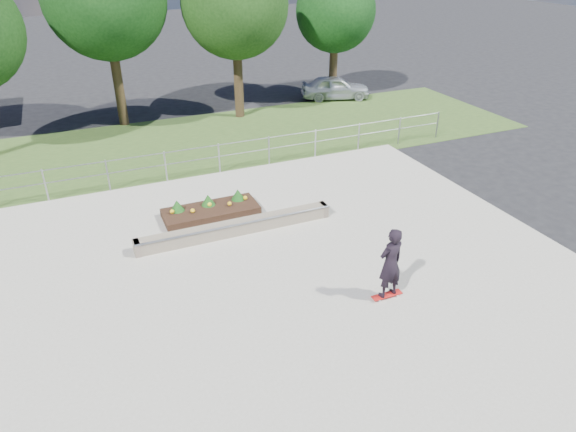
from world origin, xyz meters
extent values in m
plane|color=black|center=(0.00, 0.00, 0.00)|extent=(120.00, 120.00, 0.00)
cube|color=#2E471C|center=(0.00, 11.00, 0.01)|extent=(30.00, 8.00, 0.02)
cube|color=gray|center=(0.00, 0.00, 0.03)|extent=(15.00, 15.00, 0.06)
cylinder|color=#9B9DA3|center=(-6.00, 7.50, 0.60)|extent=(0.06, 0.06, 1.20)
cylinder|color=gray|center=(-4.00, 7.50, 0.60)|extent=(0.06, 0.06, 1.20)
cylinder|color=gray|center=(-2.00, 7.50, 0.60)|extent=(0.06, 0.06, 1.20)
cylinder|color=#97989F|center=(0.00, 7.50, 0.60)|extent=(0.06, 0.06, 1.20)
cylinder|color=gray|center=(2.00, 7.50, 0.60)|extent=(0.06, 0.06, 1.20)
cylinder|color=#97999F|center=(4.00, 7.50, 0.60)|extent=(0.06, 0.06, 1.20)
cylinder|color=gray|center=(6.00, 7.50, 0.60)|extent=(0.06, 0.06, 1.20)
cylinder|color=gray|center=(8.00, 7.50, 0.60)|extent=(0.06, 0.06, 1.20)
cylinder|color=gray|center=(10.00, 7.50, 0.60)|extent=(0.06, 0.06, 1.20)
cylinder|color=gray|center=(0.00, 7.50, 1.15)|extent=(20.00, 0.04, 0.04)
cylinder|color=gray|center=(0.00, 7.50, 0.70)|extent=(20.00, 0.04, 0.04)
cylinder|color=#332414|center=(-2.50, 15.00, 1.69)|extent=(0.44, 0.44, 3.38)
cylinder|color=black|center=(3.00, 14.00, 1.57)|extent=(0.44, 0.44, 3.15)
sphere|color=black|center=(3.00, 14.00, 5.25)|extent=(4.90, 4.90, 4.90)
cylinder|color=#382716|center=(9.00, 15.50, 1.35)|extent=(0.44, 0.44, 2.70)
sphere|color=black|center=(9.00, 15.50, 4.50)|extent=(4.20, 4.20, 4.20)
cube|color=#6A5E4E|center=(-0.88, 2.88, 0.26)|extent=(6.00, 0.40, 0.40)
cylinder|color=gray|center=(-0.88, 2.68, 0.46)|extent=(6.00, 0.06, 0.06)
cube|color=#67574C|center=(-3.78, 2.88, 0.26)|extent=(0.15, 0.42, 0.40)
cube|color=brown|center=(2.02, 2.88, 0.26)|extent=(0.15, 0.42, 0.40)
cube|color=black|center=(-1.26, 4.31, 0.18)|extent=(3.00, 1.20, 0.25)
sphere|color=yellow|center=(-2.46, 4.41, 0.39)|extent=(0.14, 0.14, 0.14)
sphere|color=yellow|center=(-1.86, 4.21, 0.39)|extent=(0.14, 0.14, 0.14)
sphere|color=yellow|center=(-1.26, 4.41, 0.39)|extent=(0.14, 0.14, 0.14)
sphere|color=gold|center=(-0.66, 4.21, 0.39)|extent=(0.14, 0.14, 0.14)
sphere|color=gold|center=(-0.06, 4.41, 0.39)|extent=(0.14, 0.14, 0.14)
cone|color=#134313|center=(-2.26, 4.56, 0.49)|extent=(0.44, 0.44, 0.36)
cone|color=#154513|center=(-1.26, 4.56, 0.49)|extent=(0.44, 0.44, 0.36)
cone|color=#124213|center=(-0.26, 4.56, 0.49)|extent=(0.44, 0.44, 0.36)
cylinder|color=silver|center=(1.26, -1.66, 0.09)|extent=(0.05, 0.03, 0.05)
cylinder|color=white|center=(1.26, -1.48, 0.09)|extent=(0.05, 0.03, 0.05)
cylinder|color=silver|center=(1.78, -1.66, 0.09)|extent=(0.05, 0.03, 0.05)
cylinder|color=white|center=(1.78, -1.48, 0.09)|extent=(0.05, 0.03, 0.05)
cylinder|color=#97979C|center=(1.26, -1.57, 0.11)|extent=(0.02, 0.18, 0.02)
cylinder|color=#96969B|center=(1.78, -1.57, 0.11)|extent=(0.02, 0.18, 0.02)
cube|color=#AF1915|center=(1.52, -1.57, 0.13)|extent=(0.80, 0.21, 0.02)
imported|color=black|center=(1.52, -1.57, 1.07)|extent=(0.73, 0.53, 1.85)
imported|color=#B1B7BC|center=(8.89, 14.96, 0.64)|extent=(4.03, 2.59, 1.28)
camera|label=1|loc=(-4.75, -9.92, 7.81)|focal=32.00mm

